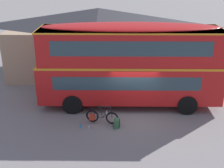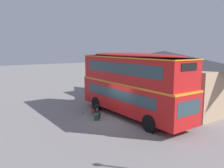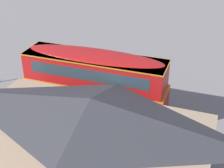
{
  "view_description": "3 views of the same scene",
  "coord_description": "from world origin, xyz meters",
  "px_view_note": "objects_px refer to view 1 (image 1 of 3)",
  "views": [
    {
      "loc": [
        -0.42,
        -14.5,
        7.69
      ],
      "look_at": [
        -1.19,
        -0.31,
        1.86
      ],
      "focal_mm": 46.71,
      "sensor_mm": 36.0,
      "label": 1
    },
    {
      "loc": [
        13.25,
        -9.22,
        5.17
      ],
      "look_at": [
        -1.91,
        0.42,
        2.34
      ],
      "focal_mm": 37.21,
      "sensor_mm": 36.0,
      "label": 2
    },
    {
      "loc": [
        -8.94,
        19.68,
        13.74
      ],
      "look_at": [
        -1.12,
        -0.02,
        2.01
      ],
      "focal_mm": 53.3,
      "sensor_mm": 36.0,
      "label": 3
    }
  ],
  "objects_px": {
    "double_decker_bus": "(130,62)",
    "water_bottle_clear_plastic": "(89,127)",
    "backpack_on_ground": "(117,123)",
    "touring_bicycle": "(101,117)",
    "water_bottle_blue_sports": "(81,126)"
  },
  "relations": [
    {
      "from": "double_decker_bus",
      "to": "touring_bicycle",
      "type": "relative_size",
      "value": 5.95
    },
    {
      "from": "touring_bicycle",
      "to": "backpack_on_ground",
      "type": "distance_m",
      "value": 0.93
    },
    {
      "from": "touring_bicycle",
      "to": "water_bottle_clear_plastic",
      "type": "distance_m",
      "value": 0.85
    },
    {
      "from": "touring_bicycle",
      "to": "backpack_on_ground",
      "type": "bearing_deg",
      "value": -25.9
    },
    {
      "from": "double_decker_bus",
      "to": "water_bottle_clear_plastic",
      "type": "height_order",
      "value": "double_decker_bus"
    },
    {
      "from": "backpack_on_ground",
      "to": "water_bottle_clear_plastic",
      "type": "relative_size",
      "value": 2.48
    },
    {
      "from": "backpack_on_ground",
      "to": "touring_bicycle",
      "type": "bearing_deg",
      "value": 154.1
    },
    {
      "from": "double_decker_bus",
      "to": "water_bottle_blue_sports",
      "type": "relative_size",
      "value": 44.74
    },
    {
      "from": "backpack_on_ground",
      "to": "water_bottle_blue_sports",
      "type": "bearing_deg",
      "value": -174.68
    },
    {
      "from": "water_bottle_blue_sports",
      "to": "touring_bicycle",
      "type": "bearing_deg",
      "value": 30.15
    },
    {
      "from": "touring_bicycle",
      "to": "water_bottle_blue_sports",
      "type": "height_order",
      "value": "touring_bicycle"
    },
    {
      "from": "double_decker_bus",
      "to": "water_bottle_clear_plastic",
      "type": "relative_size",
      "value": 49.06
    },
    {
      "from": "double_decker_bus",
      "to": "backpack_on_ground",
      "type": "relative_size",
      "value": 19.79
    },
    {
      "from": "double_decker_bus",
      "to": "touring_bicycle",
      "type": "xyz_separation_m",
      "value": [
        -1.45,
        -2.3,
        -2.27
      ]
    },
    {
      "from": "double_decker_bus",
      "to": "water_bottle_clear_plastic",
      "type": "distance_m",
      "value": 4.34
    }
  ]
}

